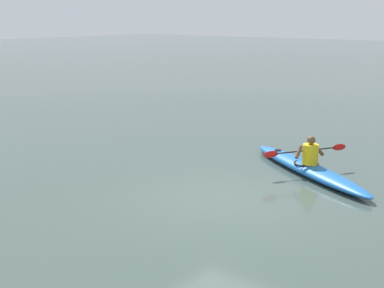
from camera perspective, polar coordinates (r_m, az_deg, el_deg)
The scene contains 3 objects.
ground_plane at distance 11.26m, azimuth 3.37°, elevation -6.23°, with size 160.00×160.00×0.00m, color #384742.
kayak at distance 13.42m, azimuth 12.49°, elevation -2.61°, with size 4.58×3.00×0.27m.
kayaker at distance 13.25m, azimuth 12.76°, elevation -0.91°, with size 1.21×2.11×0.72m.
Camera 1 is at (-6.20, 8.58, 3.83)m, focal length 48.87 mm.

